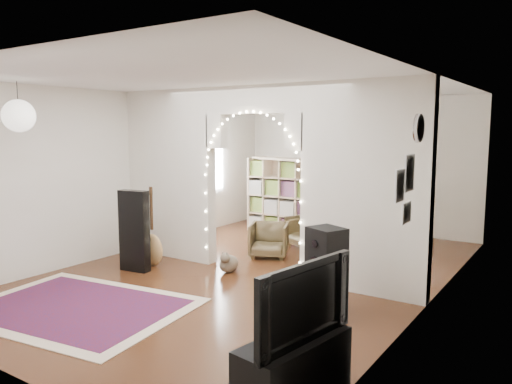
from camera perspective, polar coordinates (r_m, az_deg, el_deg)
The scene contains 25 objects.
floor at distance 7.45m, azimuth -0.11°, elevation -9.04°, with size 7.50×7.50×0.00m, color black.
ceiling at distance 7.18m, azimuth -0.12°, elevation 12.11°, with size 5.00×7.50×0.02m, color white.
wall_back at distance 10.51m, azimuth 11.33°, elevation 3.08°, with size 5.00×0.02×2.70m, color silver.
wall_front at distance 4.60m, azimuth -27.05°, elevation -2.88°, with size 5.00×0.02×2.70m, color silver.
wall_left at distance 8.82m, azimuth -13.76°, elevation 2.23°, with size 0.02×7.50×2.70m, color silver.
wall_right at distance 6.17m, azimuth 19.57°, elevation -0.08°, with size 0.02×7.50×2.70m, color silver.
divider_wall at distance 7.18m, azimuth -0.12°, elevation 1.93°, with size 5.00×0.20×2.70m.
fairy_lights at distance 7.07m, azimuth -0.70°, elevation 2.85°, with size 1.64×0.04×1.60m, color #FFEABF, non-canonical shape.
window at distance 10.09m, azimuth -6.13°, elevation 3.87°, with size 0.04×1.20×1.40m, color white.
wall_clock at distance 5.55m, azimuth 18.17°, elevation 6.95°, with size 0.31×0.31×0.03m, color white.
picture_frames at distance 5.20m, azimuth 16.73°, elevation 0.38°, with size 0.02×0.50×0.70m, color white, non-canonical shape.
paper_lantern at distance 6.86m, azimuth -25.49°, elevation 7.87°, with size 0.40×0.40×0.40m, color white.
ceiling_fan at distance 8.89m, azimuth 7.15°, elevation 9.20°, with size 1.10×1.10×0.30m, color #AD8E39, non-canonical shape.
area_rug at distance 6.37m, azimuth -19.82°, elevation -12.30°, with size 2.55×1.91×0.02m, color maroon.
guitar_case at distance 7.55m, azimuth -13.74°, elevation -4.35°, with size 0.46×0.15×1.20m, color black.
acoustic_guitar at distance 7.80m, azimuth -11.79°, elevation -5.04°, with size 0.44×0.28×1.03m.
tabby_cat at distance 7.37m, azimuth -3.18°, elevation -8.10°, with size 0.31×0.53×0.35m.
floor_speaker at distance 5.78m, azimuth 8.00°, elevation -8.89°, with size 0.49×0.46×0.99m.
media_console at distance 4.09m, azimuth 4.32°, elevation -19.60°, with size 0.40×1.00×0.50m, color black.
tv at distance 3.87m, azimuth 4.40°, elevation -12.19°, with size 1.07×0.14×0.62m, color black.
bookcase at distance 9.89m, azimuth 3.11°, elevation -0.48°, with size 1.48×0.37×1.52m, color beige.
dining_table at distance 9.25m, azimuth 10.94°, elevation -1.63°, with size 1.30×0.95×0.76m.
flower_vase at distance 9.23m, azimuth 10.97°, elevation -0.60°, with size 0.18×0.18×0.19m, color silver.
dining_chair_left at distance 8.20m, azimuth 1.48°, elevation -5.50°, with size 0.60×0.62×0.56m, color brown.
dining_chair_right at distance 8.89m, azimuth 5.91°, elevation -4.54°, with size 0.60×0.61×0.56m, color brown.
Camera 1 is at (3.97, -5.95, 2.10)m, focal length 35.00 mm.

